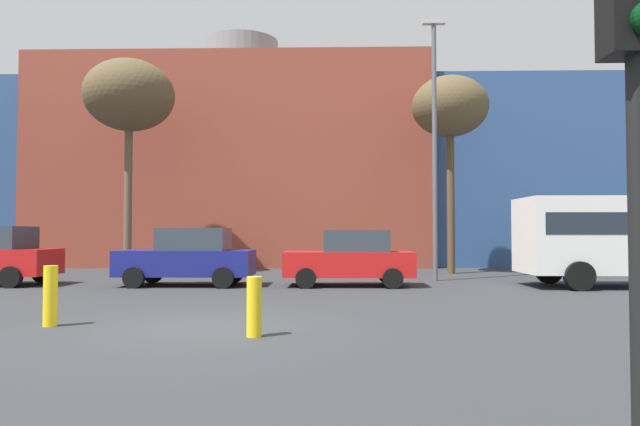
{
  "coord_description": "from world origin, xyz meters",
  "views": [
    {
      "loc": [
        2.28,
        -10.18,
        1.66
      ],
      "look_at": [
        1.79,
        9.81,
        2.33
      ],
      "focal_mm": 32.49,
      "sensor_mm": 36.0,
      "label": 1
    }
  ],
  "objects": [
    {
      "name": "ground_plane",
      "position": [
        0.0,
        0.0,
        0.0
      ],
      "size": [
        200.0,
        200.0,
        0.0
      ],
      "primitive_type": "plane",
      "color": "#2D3033"
    },
    {
      "name": "building_backdrop",
      "position": [
        -2.83,
        21.59,
        4.97
      ],
      "size": [
        39.14,
        10.25,
        12.3
      ],
      "color": "brown",
      "rests_on": "ground_plane"
    },
    {
      "name": "parked_car_1",
      "position": [
        -2.28,
        7.82,
        0.89
      ],
      "size": [
        4.15,
        2.03,
        1.8
      ],
      "rotation": [
        0.0,
        0.0,
        3.14
      ],
      "color": "navy",
      "rests_on": "ground_plane"
    },
    {
      "name": "parked_car_2",
      "position": [
        2.79,
        7.82,
        0.86
      ],
      "size": [
        3.99,
        1.96,
        1.73
      ],
      "rotation": [
        0.0,
        0.0,
        3.14
      ],
      "color": "red",
      "rests_on": "ground_plane"
    },
    {
      "name": "white_bus",
      "position": [
        11.45,
        7.63,
        1.62
      ],
      "size": [
        6.8,
        2.62,
        2.72
      ],
      "rotation": [
        0.0,
        0.0,
        3.14
      ],
      "color": "white",
      "rests_on": "ground_plane"
    },
    {
      "name": "traffic_light_near_right",
      "position": [
        4.0,
        -6.92,
        2.62
      ],
      "size": [
        0.36,
        0.36,
        3.55
      ],
      "rotation": [
        0.0,
        0.0,
        -1.57
      ],
      "color": "black",
      "rests_on": "ground_plane"
    },
    {
      "name": "bare_tree_1",
      "position": [
        7.02,
        13.36,
        6.72
      ],
      "size": [
        3.1,
        3.1,
        8.05
      ],
      "color": "brown",
      "rests_on": "ground_plane"
    },
    {
      "name": "bare_tree_2",
      "position": [
        -6.0,
        12.81,
        7.15
      ],
      "size": [
        3.6,
        3.6,
        8.65
      ],
      "color": "brown",
      "rests_on": "ground_plane"
    },
    {
      "name": "bollard_yellow_0",
      "position": [
        1.01,
        -0.97,
        0.48
      ],
      "size": [
        0.24,
        0.24,
        0.95
      ],
      "primitive_type": "cylinder",
      "color": "yellow",
      "rests_on": "ground_plane"
    },
    {
      "name": "bollard_yellow_1",
      "position": [
        -2.74,
        -0.03,
        0.54
      ],
      "size": [
        0.24,
        0.24,
        1.07
      ],
      "primitive_type": "cylinder",
      "color": "yellow",
      "rests_on": "ground_plane"
    },
    {
      "name": "street_lamp",
      "position": [
        5.76,
        9.83,
        5.1
      ],
      "size": [
        0.8,
        0.24,
        9.12
      ],
      "color": "#59595E",
      "rests_on": "ground_plane"
    }
  ]
}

